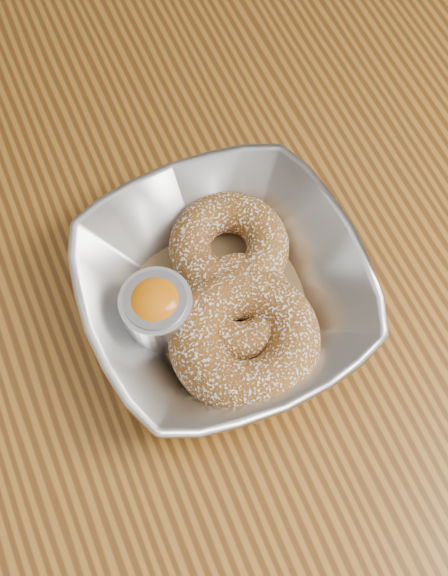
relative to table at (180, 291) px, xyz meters
name	(u,v)px	position (x,y,z in m)	size (l,w,h in m)	color
ground_plane	(201,426)	(0.00, 0.00, -0.65)	(4.00, 4.00, 0.00)	#565659
table	(180,291)	(0.00, 0.00, 0.00)	(1.20, 0.80, 0.75)	brown
serving_bowl	(224,290)	(0.02, -0.06, 0.13)	(0.21, 0.21, 0.05)	#B9BBC0
parchment	(224,298)	(0.02, -0.06, 0.11)	(0.14, 0.14, 0.00)	brown
donut_back	(229,247)	(0.04, -0.03, 0.13)	(0.09, 0.09, 0.03)	brown
donut_front	(244,339)	(0.02, -0.11, 0.13)	(0.11, 0.11, 0.04)	brown
donut_extra	(238,307)	(0.02, -0.08, 0.12)	(0.09, 0.09, 0.03)	brown
ramekin	(157,310)	(-0.04, -0.06, 0.13)	(0.05, 0.05, 0.05)	#B9BBC0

